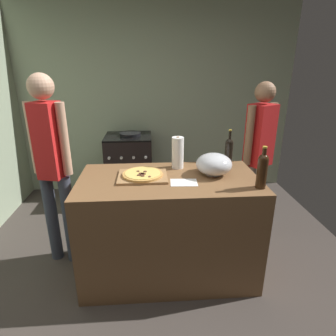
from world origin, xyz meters
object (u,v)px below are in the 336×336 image
object	(u,v)px
mixing_bowl	(214,164)
wine_bottle_dark	(262,169)
pizza	(143,174)
wine_bottle_clear	(229,152)
stove	(130,167)
person_in_red	(258,151)
paper_towel_roll	(178,153)
person_in_stripes	(52,162)

from	to	relation	value
mixing_bowl	wine_bottle_dark	bearing A→B (deg)	-44.91
pizza	wine_bottle_clear	distance (m)	0.80
stove	person_in_red	xyz separation A→B (m)	(1.39, -1.00, 0.50)
mixing_bowl	person_in_red	bearing A→B (deg)	41.22
pizza	paper_towel_roll	bearing A→B (deg)	34.57
person_in_red	person_in_stripes	bearing A→B (deg)	-170.82
pizza	wine_bottle_dark	size ratio (longest dim) A/B	1.01
wine_bottle_clear	person_in_stripes	bearing A→B (deg)	179.20
mixing_bowl	wine_bottle_dark	size ratio (longest dim) A/B	0.93
pizza	wine_bottle_dark	world-z (taller)	wine_bottle_dark
paper_towel_roll	wine_bottle_dark	distance (m)	0.75
paper_towel_roll	wine_bottle_dark	xyz separation A→B (m)	(0.58, -0.48, 0.01)
paper_towel_roll	wine_bottle_dark	world-z (taller)	wine_bottle_dark
pizza	stove	size ratio (longest dim) A/B	0.35
pizza	mixing_bowl	xyz separation A→B (m)	(0.60, 0.03, 0.06)
mixing_bowl	wine_bottle_clear	bearing A→B (deg)	45.19
wine_bottle_clear	paper_towel_roll	bearing A→B (deg)	177.75
wine_bottle_dark	person_in_stripes	distance (m)	1.74
mixing_bowl	person_in_red	distance (m)	0.77
person_in_stripes	paper_towel_roll	bearing A→B (deg)	-0.20
wine_bottle_dark	person_in_stripes	xyz separation A→B (m)	(-1.67, 0.48, -0.07)
paper_towel_roll	person_in_stripes	world-z (taller)	person_in_stripes
stove	person_in_stripes	world-z (taller)	person_in_stripes
mixing_bowl	paper_towel_roll	size ratio (longest dim) A/B	1.06
mixing_bowl	wine_bottle_dark	world-z (taller)	wine_bottle_dark
paper_towel_roll	stove	bearing A→B (deg)	111.68
wine_bottle_clear	stove	xyz separation A→B (m)	(-0.98, 1.34, -0.61)
wine_bottle_clear	wine_bottle_dark	bearing A→B (deg)	-75.01
wine_bottle_dark	wine_bottle_clear	bearing A→B (deg)	104.99
stove	paper_towel_roll	bearing A→B (deg)	-68.32
paper_towel_roll	stove	xyz separation A→B (m)	(-0.52, 1.32, -0.60)
wine_bottle_clear	wine_bottle_dark	size ratio (longest dim) A/B	1.07
pizza	wine_bottle_clear	size ratio (longest dim) A/B	0.95
mixing_bowl	person_in_stripes	bearing A→B (deg)	172.08
pizza	stove	xyz separation A→B (m)	(-0.21, 1.53, -0.49)
mixing_bowl	person_in_stripes	xyz separation A→B (m)	(-1.38, 0.19, -0.01)
mixing_bowl	stove	size ratio (longest dim) A/B	0.32
person_in_red	wine_bottle_dark	bearing A→B (deg)	-109.76
person_in_stripes	stove	bearing A→B (deg)	66.54
wine_bottle_clear	wine_bottle_dark	xyz separation A→B (m)	(0.12, -0.46, 0.00)
pizza	paper_towel_roll	world-z (taller)	paper_towel_roll
paper_towel_roll	person_in_red	bearing A→B (deg)	20.33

